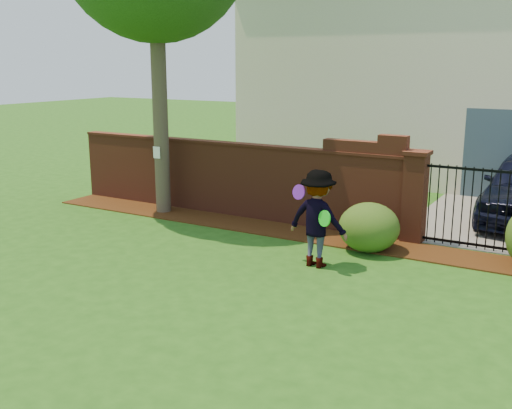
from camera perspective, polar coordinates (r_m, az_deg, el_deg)
The scene contains 12 objects.
ground at distance 10.33m, azimuth -4.87°, elevation -7.14°, with size 80.00×80.00×0.01m, color #245515.
mulch_bed at distance 13.49m, azimuth -0.05°, elevation -2.08°, with size 11.10×1.08×0.03m, color #351B09.
brick_wall at distance 14.37m, azimuth -2.38°, elevation 2.61°, with size 8.70×0.31×2.16m.
pillar_left at distance 12.60m, azimuth 14.79°, elevation 0.78°, with size 0.50×0.50×1.88m.
iron_gate at distance 12.39m, azimuth 19.66°, elevation -0.26°, with size 1.78×0.03×1.60m.
driveway at distance 16.43m, azimuth 22.09°, elevation -0.30°, with size 3.20×8.00×0.01m, color slate.
house at distance 20.42m, azimuth 17.54°, elevation 11.51°, with size 12.40×6.40×6.30m.
paper_notice at distance 14.57m, azimuth -9.38°, elevation 4.88°, with size 0.20×0.01×0.28m, color white.
shrub_left at distance 11.86m, azimuth 10.64°, elevation -2.13°, with size 1.18×1.18×0.96m, color #254E17.
man at distance 10.75m, azimuth 5.74°, elevation -1.37°, with size 1.14×0.65×1.76m, color gray.
frisbee_purple at distance 10.85m, azimuth 4.08°, elevation 1.18°, with size 0.27×0.27×0.03m, color #6B1CB1.
frisbee_green at distance 10.41m, azimuth 6.50°, elevation -1.32°, with size 0.28×0.28×0.03m, color #1AC51D.
Camera 1 is at (5.60, -7.89, 3.60)m, focal length 42.29 mm.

